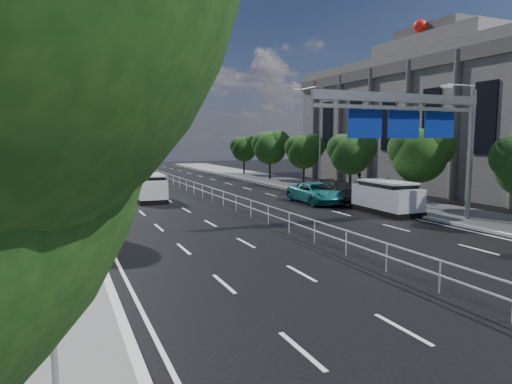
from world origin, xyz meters
TOP-DOWN VIEW (x-y plane):
  - ground at (0.00, 0.00)m, footprint 160.00×160.00m
  - kerb_near at (-9.00, 0.00)m, footprint 0.25×140.00m
  - median_fence at (0.00, 22.50)m, footprint 0.05×85.00m
  - toilet_sign at (-10.95, 0.00)m, footprint 1.62×0.18m
  - overhead_gantry at (6.74, 10.05)m, footprint 10.24×0.38m
  - streetlight_far at (10.50, 26.00)m, footprint 2.78×2.40m
  - civic_hall at (23.72, 22.00)m, footprint 14.40×36.00m
  - near_tree_back at (-11.94, 17.97)m, footprint 4.84×4.51m
  - far_tree_d at (11.25, 14.48)m, footprint 3.85×3.59m
  - far_tree_e at (11.25, 21.98)m, footprint 3.63×3.38m
  - far_tree_f at (11.24, 29.48)m, footprint 3.52×3.28m
  - far_tree_g at (11.25, 36.98)m, footprint 3.96×3.69m
  - far_tree_h at (11.24, 44.48)m, footprint 3.41×3.18m
  - white_minivan at (-4.10, 25.34)m, footprint 2.21×4.68m
  - red_bus at (-7.31, 51.23)m, footprint 3.33×9.85m
  - near_car_silver at (-1.60, 40.66)m, footprint 2.28×4.98m
  - near_car_dark at (-3.84, 52.91)m, footprint 2.04×4.69m
  - silver_minivan at (8.26, 14.00)m, footprint 2.24×4.88m
  - parked_car_teal at (6.50, 19.43)m, footprint 2.50×5.28m
  - parked_car_dark at (8.18, 19.00)m, footprint 2.53×5.41m
  - pedestrian_a at (11.01, 17.36)m, footprint 0.73×0.69m
  - pedestrian_b at (12.46, 22.57)m, footprint 0.93×0.82m

SIDE VIEW (x-z plane):
  - ground at x=0.00m, z-range 0.00..0.00m
  - kerb_near at x=-9.00m, z-range -0.01..0.15m
  - median_fence at x=0.00m, z-range 0.01..1.04m
  - parked_car_teal at x=6.50m, z-range 0.00..1.46m
  - near_car_dark at x=-3.84m, z-range 0.00..1.50m
  - parked_car_dark at x=8.18m, z-range 0.00..1.53m
  - near_car_silver at x=-1.60m, z-range 0.00..1.66m
  - pedestrian_b at x=12.46m, z-range 0.14..1.75m
  - white_minivan at x=-4.10m, z-range -0.02..1.98m
  - pedestrian_a at x=11.01m, z-range 0.14..1.82m
  - silver_minivan at x=8.26m, z-range -0.02..1.98m
  - red_bus at x=-7.31m, z-range 0.06..2.95m
  - toilet_sign at x=-10.95m, z-range 0.77..5.11m
  - far_tree_h at x=11.24m, z-range 0.97..5.88m
  - far_tree_f at x=11.24m, z-range 0.98..6.00m
  - far_tree_e at x=11.25m, z-range 0.99..6.12m
  - far_tree_d at x=11.25m, z-range 1.02..6.36m
  - far_tree_g at x=11.25m, z-range 1.03..6.48m
  - near_tree_back at x=-11.94m, z-range 1.27..7.96m
  - streetlight_far at x=10.50m, z-range 0.71..9.71m
  - overhead_gantry at x=6.74m, z-range 1.88..9.33m
  - civic_hall at x=23.72m, z-range -0.91..13.44m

